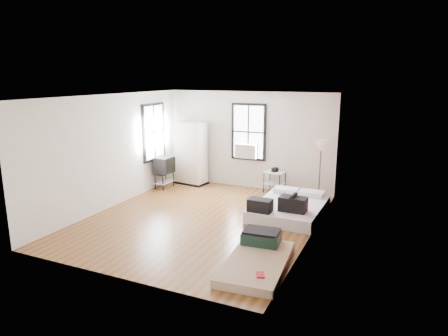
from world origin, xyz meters
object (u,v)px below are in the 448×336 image
at_px(mattress_main, 289,207).
at_px(mattress_bare, 258,256).
at_px(side_table, 275,176).
at_px(tv_stand, 164,166).
at_px(floor_lamp, 321,149).
at_px(wardrobe, 191,153).

xyz_separation_m(mattress_main, mattress_bare, (0.17, -2.66, -0.06)).
bearing_deg(mattress_bare, side_table, 98.63).
distance_m(side_table, tv_stand, 3.22).
xyz_separation_m(mattress_bare, floor_lamp, (0.24, 4.16, 1.25)).
relative_size(floor_lamp, tv_stand, 1.75).
xyz_separation_m(floor_lamp, tv_stand, (-4.36, -0.71, -0.72)).
height_order(mattress_bare, side_table, side_table).
bearing_deg(mattress_main, side_table, 119.09).
height_order(side_table, tv_stand, tv_stand).
height_order(mattress_bare, tv_stand, tv_stand).
relative_size(side_table, tv_stand, 0.79).
bearing_deg(side_table, wardrobe, -178.48).
xyz_separation_m(mattress_main, wardrobe, (-3.49, 1.55, 0.76)).
xyz_separation_m(wardrobe, tv_stand, (-0.47, -0.75, -0.28)).
bearing_deg(mattress_bare, mattress_main, 88.81).
bearing_deg(tv_stand, mattress_main, -9.44).
relative_size(mattress_bare, wardrobe, 1.04).
distance_m(mattress_bare, tv_stand, 5.41).
distance_m(side_table, floor_lamp, 1.54).
bearing_deg(tv_stand, side_table, 16.74).
bearing_deg(mattress_main, tv_stand, 169.93).
height_order(wardrobe, tv_stand, wardrobe).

